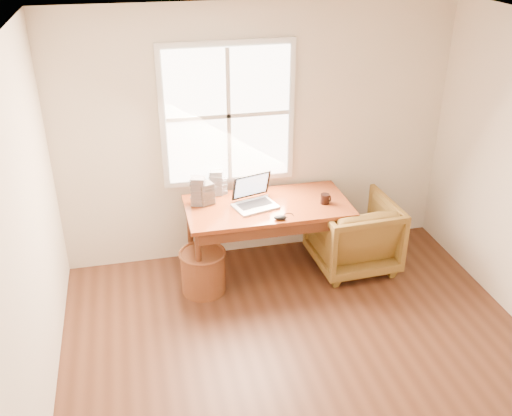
# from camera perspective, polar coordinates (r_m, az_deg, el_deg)

# --- Properties ---
(room_shell) EXTENTS (4.04, 4.54, 2.64)m
(room_shell) POSITION_cam_1_polar(r_m,az_deg,el_deg) (3.92, 6.69, -2.84)
(room_shell) COLOR #4D2B1A
(room_shell) RESTS_ON ground
(desk) EXTENTS (1.60, 0.80, 0.04)m
(desk) POSITION_cam_1_polar(r_m,az_deg,el_deg) (5.59, 1.16, 0.18)
(desk) COLOR brown
(desk) RESTS_ON room_shell
(armchair) EXTENTS (0.83, 0.85, 0.74)m
(armchair) POSITION_cam_1_polar(r_m,az_deg,el_deg) (5.91, 9.67, -2.56)
(armchair) COLOR brown
(armchair) RESTS_ON room_shell
(wicker_stool) EXTENTS (0.49, 0.49, 0.42)m
(wicker_stool) POSITION_cam_1_polar(r_m,az_deg,el_deg) (5.55, -5.30, -6.37)
(wicker_stool) COLOR brown
(wicker_stool) RESTS_ON room_shell
(laptop) EXTENTS (0.56, 0.57, 0.34)m
(laptop) POSITION_cam_1_polar(r_m,az_deg,el_deg) (5.45, -0.08, 1.64)
(laptop) COLOR silver
(laptop) RESTS_ON desk
(mouse) EXTENTS (0.13, 0.09, 0.04)m
(mouse) POSITION_cam_1_polar(r_m,az_deg,el_deg) (5.29, 2.44, -0.97)
(mouse) COLOR black
(mouse) RESTS_ON desk
(coffee_mug) EXTENTS (0.10, 0.10, 0.10)m
(coffee_mug) POSITION_cam_1_polar(r_m,az_deg,el_deg) (5.61, 6.91, 0.92)
(coffee_mug) COLOR black
(coffee_mug) RESTS_ON desk
(cd_stack_a) EXTENTS (0.15, 0.14, 0.26)m
(cd_stack_a) POSITION_cam_1_polar(r_m,az_deg,el_deg) (5.75, -4.02, 2.57)
(cd_stack_a) COLOR silver
(cd_stack_a) RESTS_ON desk
(cd_stack_b) EXTENTS (0.17, 0.16, 0.22)m
(cd_stack_b) POSITION_cam_1_polar(r_m,az_deg,el_deg) (5.56, -5.05, 1.44)
(cd_stack_b) COLOR #28272D
(cd_stack_b) RESTS_ON desk
(cd_stack_c) EXTENTS (0.16, 0.15, 0.29)m
(cd_stack_c) POSITION_cam_1_polar(r_m,az_deg,el_deg) (5.54, -5.81, 1.71)
(cd_stack_c) COLOR gray
(cd_stack_c) RESTS_ON desk
(cd_stack_d) EXTENTS (0.16, 0.14, 0.17)m
(cd_stack_d) POSITION_cam_1_polar(r_m,az_deg,el_deg) (5.78, -3.75, 2.28)
(cd_stack_d) COLOR silver
(cd_stack_d) RESTS_ON desk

